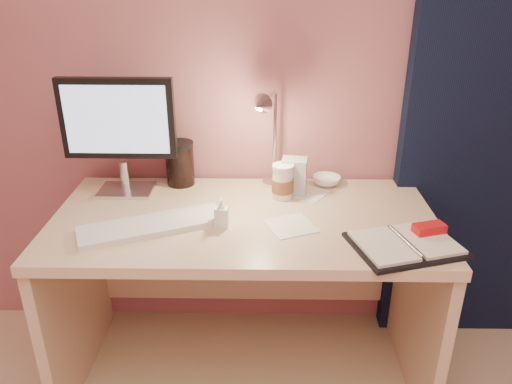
{
  "coord_description": "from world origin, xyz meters",
  "views": [
    {
      "loc": [
        0.07,
        -0.24,
        1.57
      ],
      "look_at": [
        0.04,
        1.33,
        0.85
      ],
      "focal_mm": 35.0,
      "sensor_mm": 36.0,
      "label": 1
    }
  ],
  "objects_px": {
    "keyboard": "(152,225)",
    "product_box": "(294,176)",
    "bowl": "(326,181)",
    "dark_jar": "(180,165)",
    "planner": "(407,243)",
    "desk_lamp": "(285,132)",
    "lotion_bottle": "(222,212)",
    "desk": "(245,258)",
    "coffee_cup": "(283,182)",
    "monitor": "(119,126)"
  },
  "relations": [
    {
      "from": "keyboard",
      "to": "product_box",
      "type": "distance_m",
      "value": 0.6
    },
    {
      "from": "keyboard",
      "to": "bowl",
      "type": "distance_m",
      "value": 0.76
    },
    {
      "from": "dark_jar",
      "to": "product_box",
      "type": "bearing_deg",
      "value": -10.16
    },
    {
      "from": "planner",
      "to": "desk_lamp",
      "type": "distance_m",
      "value": 0.61
    },
    {
      "from": "bowl",
      "to": "keyboard",
      "type": "bearing_deg",
      "value": -149.22
    },
    {
      "from": "lotion_bottle",
      "to": "keyboard",
      "type": "bearing_deg",
      "value": -174.88
    },
    {
      "from": "bowl",
      "to": "lotion_bottle",
      "type": "height_order",
      "value": "lotion_bottle"
    },
    {
      "from": "desk",
      "to": "desk_lamp",
      "type": "height_order",
      "value": "desk_lamp"
    },
    {
      "from": "bowl",
      "to": "desk_lamp",
      "type": "xyz_separation_m",
      "value": [
        -0.18,
        -0.1,
        0.24
      ]
    },
    {
      "from": "desk",
      "to": "planner",
      "type": "height_order",
      "value": "planner"
    },
    {
      "from": "bowl",
      "to": "planner",
      "type": "bearing_deg",
      "value": -67.34
    },
    {
      "from": "desk",
      "to": "bowl",
      "type": "bearing_deg",
      "value": 33.27
    },
    {
      "from": "desk",
      "to": "planner",
      "type": "xyz_separation_m",
      "value": [
        0.54,
        -0.28,
        0.24
      ]
    },
    {
      "from": "planner",
      "to": "desk",
      "type": "bearing_deg",
      "value": 136.2
    },
    {
      "from": "coffee_cup",
      "to": "lotion_bottle",
      "type": "distance_m",
      "value": 0.32
    },
    {
      "from": "monitor",
      "to": "dark_jar",
      "type": "xyz_separation_m",
      "value": [
        0.21,
        0.09,
        -0.2
      ]
    },
    {
      "from": "keyboard",
      "to": "lotion_bottle",
      "type": "relative_size",
      "value": 4.75
    },
    {
      "from": "keyboard",
      "to": "dark_jar",
      "type": "xyz_separation_m",
      "value": [
        0.04,
        0.39,
        0.07
      ]
    },
    {
      "from": "keyboard",
      "to": "dark_jar",
      "type": "height_order",
      "value": "dark_jar"
    },
    {
      "from": "dark_jar",
      "to": "product_box",
      "type": "height_order",
      "value": "dark_jar"
    },
    {
      "from": "desk",
      "to": "bowl",
      "type": "relative_size",
      "value": 12.05
    },
    {
      "from": "coffee_cup",
      "to": "desk_lamp",
      "type": "height_order",
      "value": "desk_lamp"
    },
    {
      "from": "keyboard",
      "to": "coffee_cup",
      "type": "xyz_separation_m",
      "value": [
        0.46,
        0.26,
        0.05
      ]
    },
    {
      "from": "monitor",
      "to": "lotion_bottle",
      "type": "height_order",
      "value": "monitor"
    },
    {
      "from": "keyboard",
      "to": "bowl",
      "type": "bearing_deg",
      "value": 7.52
    },
    {
      "from": "coffee_cup",
      "to": "keyboard",
      "type": "bearing_deg",
      "value": -150.97
    },
    {
      "from": "keyboard",
      "to": "bowl",
      "type": "xyz_separation_m",
      "value": [
        0.65,
        0.39,
        0.01
      ]
    },
    {
      "from": "bowl",
      "to": "product_box",
      "type": "xyz_separation_m",
      "value": [
        -0.14,
        -0.08,
        0.05
      ]
    },
    {
      "from": "product_box",
      "to": "bowl",
      "type": "bearing_deg",
      "value": 38.22
    },
    {
      "from": "desk",
      "to": "dark_jar",
      "type": "bearing_deg",
      "value": 141.52
    },
    {
      "from": "desk_lamp",
      "to": "monitor",
      "type": "bearing_deg",
      "value": -160.79
    },
    {
      "from": "keyboard",
      "to": "product_box",
      "type": "bearing_deg",
      "value": 7.61
    },
    {
      "from": "lotion_bottle",
      "to": "product_box",
      "type": "height_order",
      "value": "product_box"
    },
    {
      "from": "dark_jar",
      "to": "lotion_bottle",
      "type": "bearing_deg",
      "value": -61.36
    },
    {
      "from": "monitor",
      "to": "bowl",
      "type": "bearing_deg",
      "value": 6.7
    },
    {
      "from": "desk",
      "to": "dark_jar",
      "type": "height_order",
      "value": "dark_jar"
    },
    {
      "from": "monitor",
      "to": "product_box",
      "type": "bearing_deg",
      "value": 0.99
    },
    {
      "from": "keyboard",
      "to": "lotion_bottle",
      "type": "height_order",
      "value": "lotion_bottle"
    },
    {
      "from": "product_box",
      "to": "keyboard",
      "type": "bearing_deg",
      "value": -141.39
    },
    {
      "from": "keyboard",
      "to": "lotion_bottle",
      "type": "xyz_separation_m",
      "value": [
        0.24,
        0.02,
        0.04
      ]
    },
    {
      "from": "desk_lamp",
      "to": "bowl",
      "type": "bearing_deg",
      "value": 49.95
    },
    {
      "from": "coffee_cup",
      "to": "bowl",
      "type": "distance_m",
      "value": 0.23
    },
    {
      "from": "monitor",
      "to": "dark_jar",
      "type": "relative_size",
      "value": 2.84
    },
    {
      "from": "keyboard",
      "to": "product_box",
      "type": "height_order",
      "value": "product_box"
    },
    {
      "from": "keyboard",
      "to": "planner",
      "type": "bearing_deg",
      "value": -30.63
    },
    {
      "from": "desk",
      "to": "lotion_bottle",
      "type": "distance_m",
      "value": 0.32
    },
    {
      "from": "product_box",
      "to": "desk_lamp",
      "type": "relative_size",
      "value": 0.35
    },
    {
      "from": "desk",
      "to": "coffee_cup",
      "type": "xyz_separation_m",
      "value": [
        0.14,
        0.09,
        0.29
      ]
    },
    {
      "from": "bowl",
      "to": "lotion_bottle",
      "type": "xyz_separation_m",
      "value": [
        -0.41,
        -0.37,
        0.03
      ]
    },
    {
      "from": "planner",
      "to": "desk_lamp",
      "type": "height_order",
      "value": "desk_lamp"
    }
  ]
}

